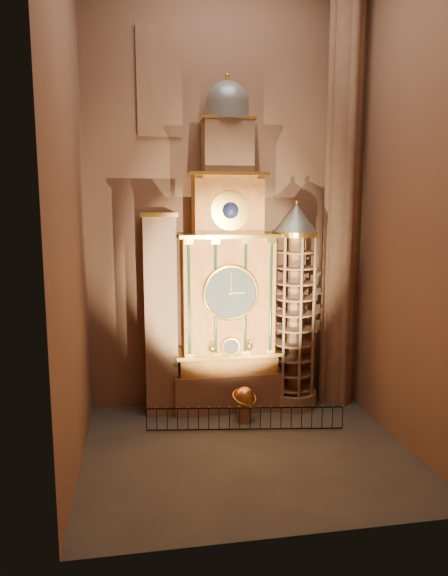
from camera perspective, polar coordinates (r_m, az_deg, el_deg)
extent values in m
plane|color=#383330|center=(23.43, 2.54, -17.57)|extent=(14.00, 14.00, 0.00)
plane|color=#895F49|center=(26.84, -0.02, 10.13)|extent=(22.00, 0.00, 22.00)
plane|color=#895F49|center=(20.62, -16.93, 10.07)|extent=(0.00, 22.00, 22.00)
plane|color=#895F49|center=(23.46, 19.96, 9.75)|extent=(0.00, 22.00, 22.00)
cube|color=#8C634C|center=(27.54, 0.33, -11.11)|extent=(5.60, 2.20, 2.00)
cube|color=#9C4322|center=(27.06, 0.33, -8.13)|extent=(5.00, 2.00, 1.00)
cube|color=gold|center=(26.85, 0.35, -7.04)|extent=(5.40, 2.30, 0.18)
cube|color=#9C4322|center=(26.24, 0.34, -0.81)|extent=(4.60, 2.00, 6.00)
cylinder|color=black|center=(25.12, -3.93, -1.27)|extent=(0.32, 0.32, 5.60)
cylinder|color=black|center=(25.28, -1.00, -1.19)|extent=(0.32, 0.32, 5.60)
cylinder|color=black|center=(25.55, 2.33, -1.09)|extent=(0.32, 0.32, 5.60)
cylinder|color=black|center=(25.84, 5.15, -1.00)|extent=(0.32, 0.32, 5.60)
cube|color=gold|center=(25.84, 0.36, 5.85)|extent=(5.00, 2.25, 0.18)
cylinder|color=#2D3033|center=(25.21, 0.74, -0.53)|extent=(2.60, 0.12, 2.60)
torus|color=gold|center=(25.16, 0.76, -0.55)|extent=(2.80, 0.16, 2.80)
cylinder|color=gold|center=(25.65, 0.78, -6.54)|extent=(0.90, 0.10, 0.90)
sphere|color=gold|center=(25.57, -1.35, -6.71)|extent=(0.36, 0.36, 0.36)
sphere|color=gold|center=(25.89, 2.85, -6.51)|extent=(0.36, 0.36, 0.36)
cube|color=#9C4322|center=(25.85, 0.35, 9.07)|extent=(3.40, 1.80, 3.00)
sphere|color=#0D1841|center=(24.95, 0.71, 8.61)|extent=(0.80, 0.80, 0.80)
cube|color=gold|center=(25.84, 0.37, 12.50)|extent=(3.80, 2.00, 0.15)
cube|color=#8C634C|center=(26.00, 0.35, 15.25)|extent=(2.40, 1.60, 2.60)
sphere|color=slate|center=(26.31, 0.36, 19.80)|extent=(2.10, 2.10, 2.10)
cylinder|color=gold|center=(26.49, 0.36, 21.71)|extent=(0.14, 0.14, 0.80)
cube|color=#8C634C|center=(26.07, -7.06, -3.18)|extent=(1.60, 1.40, 10.00)
cube|color=gold|center=(26.16, -6.93, -7.66)|extent=(1.35, 0.10, 2.10)
cube|color=#542616|center=(26.10, -6.92, -7.70)|extent=(1.05, 0.04, 1.75)
cube|color=gold|center=(25.54, -7.04, -2.07)|extent=(1.35, 0.10, 2.10)
cube|color=#542616|center=(25.48, -7.03, -2.09)|extent=(1.05, 0.04, 1.75)
cube|color=gold|center=(25.17, -7.15, 3.75)|extent=(1.35, 0.10, 2.10)
cube|color=#542616|center=(25.11, -7.15, 3.74)|extent=(1.05, 0.04, 1.75)
cube|color=gold|center=(25.48, -7.28, 8.09)|extent=(1.80, 1.60, 0.20)
cylinder|color=#8C634C|center=(28.26, 7.60, -11.96)|extent=(2.50, 2.50, 0.80)
cylinder|color=#8C634C|center=(26.98, 7.80, -3.00)|extent=(0.70, 0.70, 8.20)
cylinder|color=gold|center=(26.43, 8.00, 5.94)|extent=(2.40, 2.40, 0.25)
cone|color=slate|center=(26.40, 8.03, 7.68)|extent=(2.30, 2.30, 1.50)
sphere|color=gold|center=(26.39, 8.07, 9.41)|extent=(0.20, 0.20, 0.20)
cylinder|color=#8C634C|center=(27.57, 13.13, 9.87)|extent=(1.60, 1.60, 22.00)
cylinder|color=#8C634C|center=(27.89, 14.67, 9.80)|extent=(0.44, 0.44, 22.00)
cylinder|color=#8C634C|center=(27.27, 11.56, 9.94)|extent=(0.44, 0.44, 22.00)
cylinder|color=#8C634C|center=(28.31, 12.50, 9.87)|extent=(0.44, 0.44, 22.00)
cylinder|color=#8C634C|center=(26.83, 13.80, 9.88)|extent=(0.44, 0.44, 22.00)
cube|color=#381B7B|center=(27.10, -7.21, 21.79)|extent=(2.00, 0.10, 5.00)
cube|color=#8C634C|center=(27.04, -7.20, 21.82)|extent=(2.20, 0.06, 5.20)
cylinder|color=#8C634C|center=(26.05, 2.27, -13.79)|extent=(0.66, 0.66, 0.77)
sphere|color=#D4843B|center=(25.72, 2.28, -11.98)|extent=(0.99, 0.99, 0.99)
torus|color=#D4843B|center=(25.72, 2.28, -11.98)|extent=(1.57, 1.54, 0.53)
cube|color=black|center=(24.71, 2.35, -13.16)|extent=(9.17, 1.35, 0.05)
cube|color=black|center=(25.13, 2.34, -15.40)|extent=(9.17, 1.35, 0.05)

